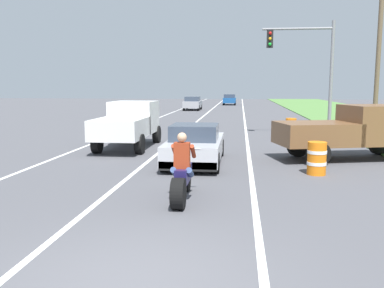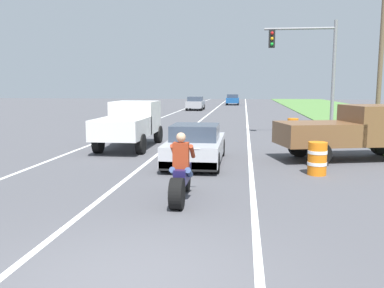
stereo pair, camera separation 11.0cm
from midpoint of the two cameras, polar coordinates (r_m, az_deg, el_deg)
name	(u,v)px [view 1 (the left image)]	position (r m, az deg, el deg)	size (l,w,h in m)	color
ground_plane	(132,283)	(5.99, -8.91, -18.50)	(160.00, 160.00, 0.00)	#4C4C51
lane_stripe_left_solid	(131,129)	(26.21, -8.60, 2.14)	(0.14, 120.00, 0.01)	white
lane_stripe_right_solid	(246,130)	(25.29, 7.35, 1.95)	(0.14, 120.00, 0.01)	white
lane_stripe_centre_dashed	(187,129)	(25.50, -0.76, 2.07)	(0.14, 120.00, 0.01)	white
motorcycle_with_rider	(182,177)	(9.50, -1.72, -4.55)	(0.70, 2.21, 1.62)	black
sports_car_silver	(195,145)	(14.19, 0.21, -0.20)	(1.84, 4.30, 1.37)	#B7B7BC
pickup_truck_left_lane_white	(129,122)	(17.98, -8.95, 2.99)	(2.02, 4.80, 1.98)	silver
pickup_truck_right_shoulder_brown	(351,129)	(15.92, 20.98, 1.90)	(5.14, 3.14, 1.98)	brown
traffic_light_mast_near	(311,61)	(22.60, 16.01, 10.97)	(3.69, 0.34, 6.00)	gray
utility_pole_roadside	(379,52)	(24.12, 24.37, 11.51)	(0.24, 0.24, 8.83)	brown
construction_barrel_nearest	(317,158)	(12.95, 16.71, -1.90)	(0.58, 0.58, 1.00)	orange
construction_barrel_mid	(315,141)	(17.11, 16.58, 0.46)	(0.58, 0.58, 1.00)	orange
construction_barrel_far	(291,128)	(22.07, 13.43, 2.22)	(0.58, 0.58, 1.00)	orange
distant_car_far_ahead	(193,103)	(45.89, 0.02, 5.70)	(1.80, 4.00, 1.50)	#99999E
distant_car_further_ahead	(230,99)	(58.95, 5.18, 6.19)	(1.80, 4.00, 1.50)	#194C8C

